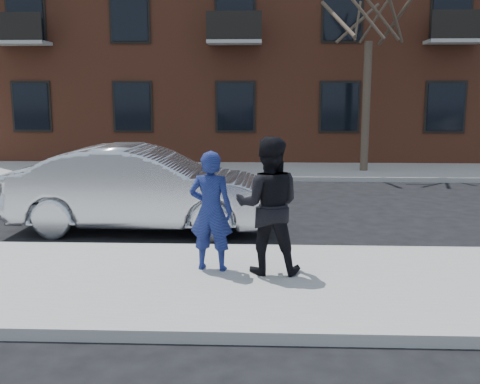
{
  "coord_description": "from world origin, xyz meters",
  "views": [
    {
      "loc": [
        1.1,
        -7.78,
        2.76
      ],
      "look_at": [
        0.77,
        0.4,
        1.29
      ],
      "focal_mm": 42.0,
      "sensor_mm": 36.0,
      "label": 1
    }
  ],
  "objects_px": {
    "street_tree": "(370,3)",
    "man_peacoat": "(268,206)",
    "silver_sedan": "(142,189)",
    "man_hoodie": "(211,211)"
  },
  "relations": [
    {
      "from": "street_tree",
      "to": "man_peacoat",
      "type": "distance_m",
      "value": 12.18
    },
    {
      "from": "silver_sedan",
      "to": "man_hoodie",
      "type": "bearing_deg",
      "value": -149.37
    },
    {
      "from": "street_tree",
      "to": "man_hoodie",
      "type": "xyz_separation_m",
      "value": [
        -4.15,
        -10.78,
        -4.49
      ]
    },
    {
      "from": "silver_sedan",
      "to": "man_hoodie",
      "type": "relative_size",
      "value": 2.91
    },
    {
      "from": "street_tree",
      "to": "man_peacoat",
      "type": "xyz_separation_m",
      "value": [
        -3.31,
        -10.87,
        -4.38
      ]
    },
    {
      "from": "street_tree",
      "to": "silver_sedan",
      "type": "height_order",
      "value": "street_tree"
    },
    {
      "from": "man_hoodie",
      "to": "man_peacoat",
      "type": "height_order",
      "value": "man_peacoat"
    },
    {
      "from": "street_tree",
      "to": "man_peacoat",
      "type": "height_order",
      "value": "street_tree"
    },
    {
      "from": "street_tree",
      "to": "man_hoodie",
      "type": "distance_m",
      "value": 12.39
    },
    {
      "from": "street_tree",
      "to": "man_hoodie",
      "type": "bearing_deg",
      "value": -111.04
    }
  ]
}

